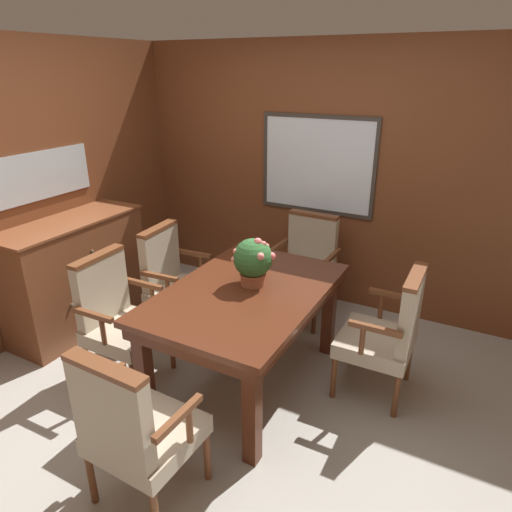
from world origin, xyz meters
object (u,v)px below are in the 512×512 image
at_px(dining_table, 246,303).
at_px(chair_head_near, 134,427).
at_px(chair_left_far, 174,279).
at_px(potted_plant, 253,260).
at_px(chair_left_near, 118,315).
at_px(sideboard_cabinet, 77,274).
at_px(chair_right_far, 389,331).
at_px(chair_head_far, 306,264).

height_order(dining_table, chair_head_near, chair_head_near).
height_order(chair_left_far, potted_plant, potted_plant).
relative_size(chair_left_near, sideboard_cabinet, 0.75).
bearing_deg(dining_table, chair_right_far, 20.75).
bearing_deg(chair_head_far, sideboard_cabinet, -144.56).
height_order(chair_head_far, sideboard_cabinet, sideboard_cabinet).
relative_size(chair_left_far, potted_plant, 2.70).
relative_size(dining_table, chair_head_far, 1.56).
distance_m(dining_table, chair_right_far, 1.01).
relative_size(chair_right_far, potted_plant, 2.70).
relative_size(chair_head_near, sideboard_cabinet, 0.75).
distance_m(chair_head_near, sideboard_cabinet, 2.10).
xyz_separation_m(chair_right_far, chair_left_far, (-1.82, -0.03, 0.00)).
bearing_deg(dining_table, chair_left_near, -157.22).
bearing_deg(chair_head_far, dining_table, -87.79).
distance_m(dining_table, chair_head_far, 1.17).
relative_size(dining_table, chair_left_near, 1.56).
xyz_separation_m(chair_right_far, chair_head_far, (-0.95, 0.81, 0.00)).
height_order(chair_head_far, potted_plant, potted_plant).
xyz_separation_m(chair_right_far, potted_plant, (-0.93, -0.25, 0.44)).
xyz_separation_m(chair_head_near, potted_plant, (-0.00, 1.28, 0.44)).
bearing_deg(chair_head_near, sideboard_cabinet, -32.52).
height_order(chair_right_far, sideboard_cabinet, sideboard_cabinet).
relative_size(chair_head_far, chair_head_near, 1.00).
distance_m(chair_left_near, potted_plant, 1.09).
bearing_deg(chair_right_far, chair_left_near, -69.00).
relative_size(chair_left_far, chair_head_near, 1.00).
height_order(chair_head_near, potted_plant, potted_plant).
relative_size(dining_table, chair_right_far, 1.56).
distance_m(chair_right_far, chair_head_near, 1.79).
xyz_separation_m(dining_table, chair_right_far, (0.93, 0.35, -0.15)).
xyz_separation_m(dining_table, potted_plant, (0.00, 0.10, 0.29)).
bearing_deg(potted_plant, sideboard_cabinet, -176.99).
distance_m(chair_head_far, potted_plant, 1.15).
distance_m(chair_left_far, sideboard_cabinet, 0.89).
bearing_deg(potted_plant, chair_left_far, 166.11).
distance_m(chair_left_far, chair_head_far, 1.22).
bearing_deg(dining_table, chair_left_far, 160.22).
xyz_separation_m(chair_right_far, chair_head_near, (-0.92, -1.53, 0.00)).
distance_m(dining_table, chair_head_near, 1.19).
bearing_deg(chair_left_far, chair_head_near, -153.28).
bearing_deg(potted_plant, chair_left_near, -152.05).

